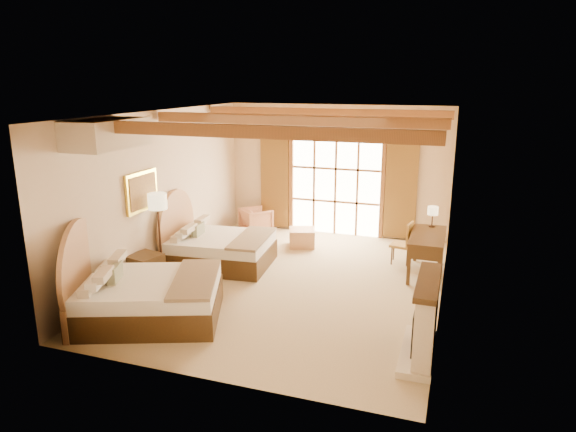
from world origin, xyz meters
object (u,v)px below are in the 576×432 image
at_px(bed_near, 140,292).
at_px(bed_far, 214,245).
at_px(nightstand, 145,271).
at_px(desk, 427,253).
at_px(armchair, 256,220).

distance_m(bed_near, bed_far, 2.65).
xyz_separation_m(bed_near, nightstand, (-0.64, 1.08, -0.12)).
relative_size(nightstand, desk, 0.42).
bearing_deg(bed_near, desk, 18.74).
distance_m(armchair, desk, 4.59).
bearing_deg(armchair, desk, -159.22).
bearing_deg(nightstand, bed_far, 82.47).
bearing_deg(armchair, nightstand, 122.58).
relative_size(bed_far, armchair, 3.16).
bearing_deg(bed_far, desk, 6.01).
height_order(bed_far, desk, bed_far).
relative_size(bed_near, nightstand, 4.29).
xyz_separation_m(bed_near, bed_far, (-0.01, 2.65, -0.03)).
xyz_separation_m(bed_near, desk, (4.26, 3.50, -0.00)).
bearing_deg(bed_far, armchair, 85.51).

